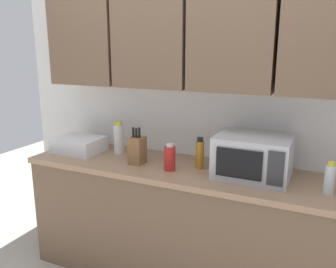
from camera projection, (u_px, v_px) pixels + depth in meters
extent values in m
cube|color=white|center=(201.00, 106.00, 2.74)|extent=(3.24, 0.06, 2.60)
cube|color=brown|center=(90.00, 36.00, 2.81)|extent=(0.56, 0.33, 0.75)
cube|color=brown|center=(155.00, 35.00, 2.57)|extent=(0.56, 0.33, 0.75)
cube|color=brown|center=(235.00, 34.00, 2.33)|extent=(0.56, 0.33, 0.75)
cube|color=brown|center=(332.00, 32.00, 2.09)|extent=(0.56, 0.33, 0.75)
cube|color=brown|center=(183.00, 226.00, 2.66)|extent=(2.34, 0.60, 0.86)
cube|color=#9E7A5B|center=(184.00, 170.00, 2.55)|extent=(2.37, 0.63, 0.04)
cube|color=#B7B7BC|center=(253.00, 157.00, 2.33)|extent=(0.48, 0.36, 0.28)
cube|color=black|center=(239.00, 164.00, 2.18)|extent=(0.29, 0.01, 0.18)
cube|color=#2D2D33|center=(276.00, 169.00, 2.09)|extent=(0.10, 0.01, 0.21)
cube|color=silver|center=(79.00, 144.00, 2.91)|extent=(0.38, 0.30, 0.12)
cube|color=brown|center=(137.00, 150.00, 2.61)|extent=(0.10, 0.12, 0.20)
cylinder|color=black|center=(133.00, 132.00, 2.58)|extent=(0.02, 0.02, 0.07)
cylinder|color=black|center=(136.00, 133.00, 2.57)|extent=(0.02, 0.02, 0.07)
cylinder|color=black|center=(139.00, 133.00, 2.56)|extent=(0.02, 0.02, 0.08)
cylinder|color=red|center=(170.00, 158.00, 2.47)|extent=(0.08, 0.08, 0.17)
cylinder|color=silver|center=(170.00, 145.00, 2.45)|extent=(0.05, 0.05, 0.02)
cylinder|color=white|center=(119.00, 139.00, 2.86)|extent=(0.08, 0.08, 0.23)
cylinder|color=yellow|center=(118.00, 123.00, 2.83)|extent=(0.05, 0.05, 0.03)
cylinder|color=#AD701E|center=(200.00, 155.00, 2.50)|extent=(0.06, 0.06, 0.20)
cylinder|color=black|center=(200.00, 139.00, 2.47)|extent=(0.04, 0.04, 0.03)
cylinder|color=silver|center=(330.00, 179.00, 2.08)|extent=(0.06, 0.06, 0.17)
cylinder|color=yellow|center=(331.00, 164.00, 2.05)|extent=(0.04, 0.04, 0.02)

